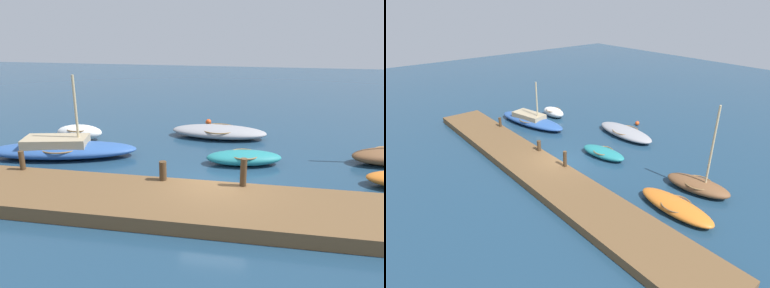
# 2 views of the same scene
# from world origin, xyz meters

# --- Properties ---
(ground_plane) EXTENTS (84.00, 84.00, 0.00)m
(ground_plane) POSITION_xyz_m (0.00, 0.00, 0.00)
(ground_plane) COLOR navy
(dock_platform) EXTENTS (25.71, 3.20, 0.49)m
(dock_platform) POSITION_xyz_m (0.00, -1.82, 0.24)
(dock_platform) COLOR brown
(dock_platform) RESTS_ON ground_plane
(sailboat_blue) EXTENTS (7.21, 3.46, 3.87)m
(sailboat_blue) POSITION_xyz_m (-7.62, 2.40, 0.42)
(sailboat_blue) COLOR #2D569E
(sailboat_blue) RESTS_ON ground_plane
(motorboat_grey) EXTENTS (5.27, 2.10, 0.65)m
(motorboat_grey) POSITION_xyz_m (-0.66, 6.85, 0.33)
(motorboat_grey) COLOR #939399
(motorboat_grey) RESTS_ON ground_plane
(rowboat_teal) EXTENTS (3.55, 1.91, 0.62)m
(rowboat_teal) POSITION_xyz_m (0.89, 2.96, 0.32)
(rowboat_teal) COLOR teal
(rowboat_teal) RESTS_ON ground_plane
(dinghy_white) EXTENTS (2.53, 1.37, 0.82)m
(dinghy_white) POSITION_xyz_m (-8.07, 5.10, 0.42)
(dinghy_white) COLOR white
(dinghy_white) RESTS_ON ground_plane
(mooring_post_west) EXTENTS (0.22, 0.22, 0.77)m
(mooring_post_west) POSITION_xyz_m (-7.71, -0.47, 0.87)
(mooring_post_west) COLOR #47331E
(mooring_post_west) RESTS_ON dock_platform
(mooring_post_mid_west) EXTENTS (0.27, 0.27, 0.73)m
(mooring_post_mid_west) POSITION_xyz_m (-1.94, -0.47, 0.85)
(mooring_post_mid_west) COLOR #47331E
(mooring_post_mid_west) RESTS_ON dock_platform
(mooring_post_mid_east) EXTENTS (0.23, 0.23, 1.04)m
(mooring_post_mid_east) POSITION_xyz_m (1.02, -0.47, 1.01)
(mooring_post_mid_east) COLOR #47331E
(mooring_post_mid_east) RESTS_ON dock_platform
(marker_buoy) EXTENTS (0.36, 0.36, 0.36)m
(marker_buoy) POSITION_xyz_m (-1.60, 9.38, 0.18)
(marker_buoy) COLOR #E54C19
(marker_buoy) RESTS_ON ground_plane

